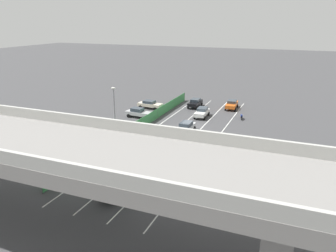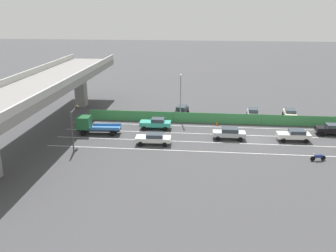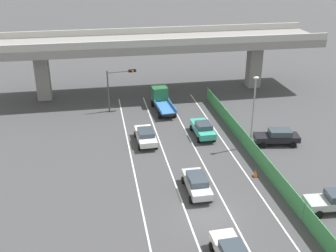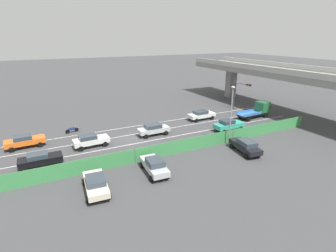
{
  "view_description": "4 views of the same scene",
  "coord_description": "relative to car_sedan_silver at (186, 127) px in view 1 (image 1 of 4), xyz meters",
  "views": [
    {
      "loc": [
        -15.14,
        47.04,
        16.06
      ],
      "look_at": [
        1.92,
        5.18,
        1.38
      ],
      "focal_mm": 35.19,
      "sensor_mm": 36.0,
      "label": 1
    },
    {
      "loc": [
        -47.73,
        6.94,
        17.66
      ],
      "look_at": [
        0.02,
        11.78,
        1.58
      ],
      "focal_mm": 38.4,
      "sensor_mm": 36.0,
      "label": 2
    },
    {
      "loc": [
        -7.87,
        -25.48,
        19.41
      ],
      "look_at": [
        -0.99,
        12.21,
        2.31
      ],
      "focal_mm": 43.68,
      "sensor_mm": 36.0,
      "label": 3
    },
    {
      "loc": [
        32.09,
        -11.06,
        13.37
      ],
      "look_at": [
        1.45,
        4.71,
        1.61
      ],
      "focal_mm": 28.15,
      "sensor_mm": 36.0,
      "label": 4
    }
  ],
  "objects": [
    {
      "name": "ground_plane",
      "position": [
        0.14,
        -3.21,
        -0.91
      ],
      "size": [
        300.0,
        300.0,
        0.0
      ],
      "primitive_type": "plane",
      "color": "#424244"
    },
    {
      "name": "lane_line_left_edge",
      "position": [
        -4.91,
        1.5,
        -0.9
      ],
      "size": [
        0.14,
        45.43,
        0.01
      ],
      "primitive_type": "cube",
      "color": "silver",
      "rests_on": "ground"
    },
    {
      "name": "lane_line_mid_left",
      "position": [
        -1.54,
        1.5,
        -0.9
      ],
      "size": [
        0.14,
        45.43,
        0.01
      ],
      "primitive_type": "cube",
      "color": "silver",
      "rests_on": "ground"
    },
    {
      "name": "lane_line_mid_right",
      "position": [
        1.83,
        1.5,
        -0.9
      ],
      "size": [
        0.14,
        45.43,
        0.01
      ],
      "primitive_type": "cube",
      "color": "silver",
      "rests_on": "ground"
    },
    {
      "name": "lane_line_right_edge",
      "position": [
        5.2,
        1.5,
        -0.9
      ],
      "size": [
        0.14,
        45.43,
        0.01
      ],
      "primitive_type": "cube",
      "color": "silver",
      "rests_on": "ground"
    },
    {
      "name": "elevated_overpass",
      "position": [
        0.14,
        26.21,
        5.82
      ],
      "size": [
        46.75,
        8.51,
        8.43
      ],
      "color": "gray",
      "rests_on": "ground"
    },
    {
      "name": "green_fence",
      "position": [
        6.99,
        1.5,
        -0.08
      ],
      "size": [
        0.1,
        41.53,
        1.66
      ],
      "color": "#3D8E4C",
      "rests_on": "ground"
    },
    {
      "name": "car_sedan_silver",
      "position": [
        0.0,
        0.0,
        0.0
      ],
      "size": [
        1.95,
        4.5,
        1.62
      ],
      "color": "#B7BABC",
      "rests_on": "ground"
    },
    {
      "name": "car_hatchback_white",
      "position": [
        -3.04,
        10.19,
        -0.04
      ],
      "size": [
        2.12,
        4.74,
        1.53
      ],
      "color": "silver",
      "rests_on": "ground"
    },
    {
      "name": "car_taxi_orange",
      "position": [
        -3.45,
        -16.3,
        -0.01
      ],
      "size": [
        2.23,
        4.75,
        1.61
      ],
      "color": "orange",
      "rests_on": "ground"
    },
    {
      "name": "car_sedan_white",
      "position": [
        0.16,
        -8.84,
        -0.01
      ],
      "size": [
        2.08,
        4.46,
        1.6
      ],
      "color": "white",
      "rests_on": "ground"
    },
    {
      "name": "car_sedan_black",
      "position": [
        3.27,
        -14.8,
        -0.01
      ],
      "size": [
        2.0,
        4.4,
        1.6
      ],
      "color": "black",
      "rests_on": "ground"
    },
    {
      "name": "car_taxi_teal",
      "position": [
        3.36,
        10.73,
        0.0
      ],
      "size": [
        2.04,
        4.67,
        1.66
      ],
      "color": "teal",
      "rests_on": "ground"
    },
    {
      "name": "flatbed_truck_blue",
      "position": [
        0.23,
        19.82,
        0.42
      ],
      "size": [
        2.5,
        6.26,
        2.59
      ],
      "color": "black",
      "rests_on": "ground"
    },
    {
      "name": "motorcycle",
      "position": [
        -6.38,
        -10.2,
        -0.45
      ],
      "size": [
        0.71,
        1.92,
        0.93
      ],
      "color": "black",
      "rests_on": "ground"
    },
    {
      "name": "parked_sedan_cream",
      "position": [
        10.88,
        -10.59,
        -0.05
      ],
      "size": [
        4.77,
        2.33,
        1.53
      ],
      "color": "beige",
      "rests_on": "ground"
    },
    {
      "name": "parked_wagon_silver",
      "position": [
        10.15,
        -4.48,
        -0.01
      ],
      "size": [
        4.7,
        2.23,
        1.66
      ],
      "color": "#B2B5B7",
      "rests_on": "ground"
    },
    {
      "name": "parked_sedan_dark",
      "position": [
        10.58,
        7.38,
        0.01
      ],
      "size": [
        4.86,
        2.51,
        1.67
      ],
      "color": "black",
      "rests_on": "ground"
    },
    {
      "name": "traffic_light",
      "position": [
        -5.1,
        20.21,
        2.88
      ],
      "size": [
        3.72,
        0.7,
        5.31
      ],
      "color": "#47474C",
      "rests_on": "ground"
    },
    {
      "name": "street_lamp",
      "position": [
        7.59,
        7.34,
        3.69
      ],
      "size": [
        0.6,
        0.36,
        7.64
      ],
      "color": "gray",
      "rests_on": "ground"
    },
    {
      "name": "traffic_cone",
      "position": [
        5.87,
        1.52,
        -0.56
      ],
      "size": [
        0.47,
        0.47,
        0.74
      ],
      "color": "orange",
      "rests_on": "ground"
    }
  ]
}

